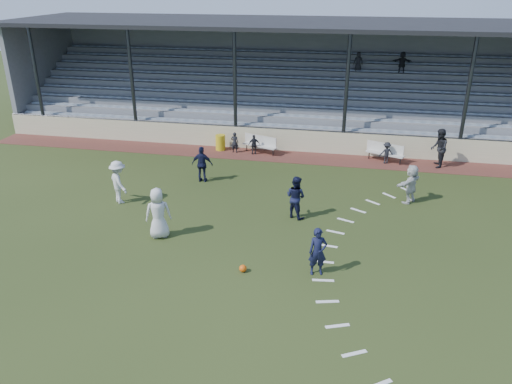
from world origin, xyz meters
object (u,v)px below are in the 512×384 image
player_white_lead (158,213)px  football (243,268)px  trash_bin (220,142)px  player_navy_lead (318,252)px  bench_left (260,143)px  bench_right (385,151)px  official (439,148)px

player_white_lead → football: bearing=130.7°
trash_bin → player_navy_lead: (6.38, -11.65, 0.37)m
bench_left → bench_right: (6.67, -0.06, 0.00)m
football → player_navy_lead: bearing=8.7°
football → official: size_ratio=0.12×
trash_bin → official: (11.52, -0.46, 0.56)m
bench_left → official: 9.28m
football → player_white_lead: 4.08m
bench_left → player_navy_lead: 12.33m
trash_bin → bench_right: bearing=-0.6°
football → player_white_lead: bearing=153.8°
player_white_lead → player_navy_lead: (5.97, -1.40, -0.15)m
bench_right → official: (2.59, -0.37, 0.43)m
player_white_lead → official: bearing=-161.7°
player_white_lead → official: (11.11, 9.80, 0.04)m
trash_bin → player_white_lead: (0.41, -10.26, 0.52)m
official → player_navy_lead: bearing=-23.1°
bench_left → bench_right: same height
bench_left → football: 12.12m
football → player_navy_lead: size_ratio=0.15×
bench_right → player_navy_lead: size_ratio=1.22×
bench_left → player_navy_lead: bearing=-49.5°
bench_left → official: size_ratio=1.02×
official → trash_bin: bearing=-90.7°
bench_left → official: bearing=18.4°
bench_left → trash_bin: size_ratio=2.34×
trash_bin → player_navy_lead: bearing=-61.3°
bench_right → trash_bin: (-8.93, 0.09, -0.14)m
football → player_white_lead: player_white_lead is taller
bench_left → player_navy_lead: size_ratio=1.23×
football → official: 13.83m
bench_left → player_white_lead: size_ratio=1.04×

